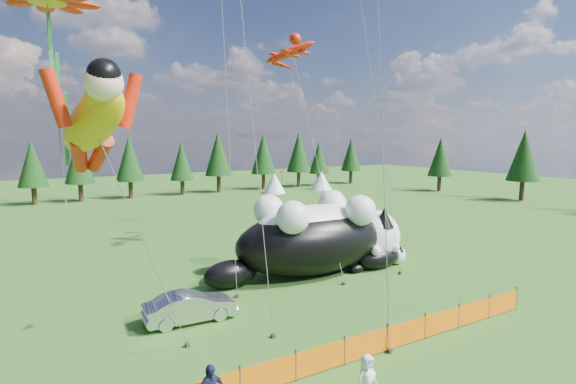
# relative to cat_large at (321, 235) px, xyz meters

# --- Properties ---
(ground) EXTENTS (160.00, 160.00, 0.00)m
(ground) POSITION_rel_cat_large_xyz_m (-6.51, -6.41, -2.21)
(ground) COLOR #17380A
(ground) RESTS_ON ground
(safety_fence) EXTENTS (22.06, 0.06, 1.10)m
(safety_fence) POSITION_rel_cat_large_xyz_m (-6.51, -9.41, -1.70)
(safety_fence) COLOR #262626
(safety_fence) RESTS_ON ground
(tree_line) EXTENTS (90.00, 4.00, 8.00)m
(tree_line) POSITION_rel_cat_large_xyz_m (-6.51, 38.59, 1.79)
(tree_line) COLOR black
(tree_line) RESTS_ON ground
(festival_tents) EXTENTS (50.00, 3.20, 2.80)m
(festival_tents) POSITION_rel_cat_large_xyz_m (4.49, 33.59, -0.81)
(festival_tents) COLOR white
(festival_tents) RESTS_ON ground
(cat_large) EXTENTS (12.85, 4.68, 4.64)m
(cat_large) POSITION_rel_cat_large_xyz_m (0.00, 0.00, 0.00)
(cat_large) COLOR black
(cat_large) RESTS_ON ground
(cat_small) EXTENTS (4.40, 1.74, 1.59)m
(cat_small) POSITION_rel_cat_large_xyz_m (3.73, -1.13, -1.45)
(cat_small) COLOR black
(cat_small) RESTS_ON ground
(car) EXTENTS (4.03, 1.57, 1.31)m
(car) POSITION_rel_cat_large_xyz_m (-8.93, -3.02, -1.55)
(car) COLOR silver
(car) RESTS_ON ground
(spectator_e) EXTENTS (0.79, 0.55, 1.54)m
(spectator_e) POSITION_rel_cat_large_xyz_m (-6.33, -11.55, -1.44)
(spectator_e) COLOR white
(spectator_e) RESTS_ON ground
(superhero_kite) EXTENTS (5.54, 5.00, 10.56)m
(superhero_kite) POSITION_rel_cat_large_xyz_m (-12.91, -6.62, 6.21)
(superhero_kite) COLOR #D69B0B
(superhero_kite) RESTS_ON ground
(gecko_kite) EXTENTS (5.85, 13.00, 17.37)m
(gecko_kite) POSITION_rel_cat_large_xyz_m (2.42, 7.52, 11.82)
(gecko_kite) COLOR red
(gecko_kite) RESTS_ON ground
(flower_kite) EXTENTS (3.48, 4.54, 12.24)m
(flower_kite) POSITION_rel_cat_large_xyz_m (-13.86, -5.56, 9.65)
(flower_kite) COLOR red
(flower_kite) RESTS_ON ground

